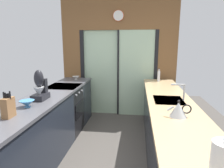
{
  "coord_description": "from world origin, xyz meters",
  "views": [
    {
      "loc": [
        0.45,
        -2.15,
        1.68
      ],
      "look_at": [
        0.04,
        0.98,
        1.04
      ],
      "focal_mm": 31.33,
      "sensor_mm": 36.0,
      "label": 1
    }
  ],
  "objects": [
    {
      "name": "ground_plane",
      "position": [
        0.0,
        0.6,
        -0.01
      ],
      "size": [
        5.04,
        7.6,
        0.02
      ],
      "primitive_type": "cube",
      "color": "#4C4742"
    },
    {
      "name": "soap_bottle",
      "position": [
        0.89,
        1.95,
        1.04
      ],
      "size": [
        0.05,
        0.05,
        0.27
      ],
      "color": "silver",
      "rests_on": "right_counter_run"
    },
    {
      "name": "knife_block",
      "position": [
        -0.89,
        -0.35,
        1.03
      ],
      "size": [
        0.09,
        0.14,
        0.29
      ],
      "color": "brown",
      "rests_on": "left_counter_run"
    },
    {
      "name": "mixing_bowl_far",
      "position": [
        -0.89,
        1.94,
        0.96
      ],
      "size": [
        0.16,
        0.16,
        0.07
      ],
      "color": "silver",
      "rests_on": "left_counter_run"
    },
    {
      "name": "mixing_bowl_near",
      "position": [
        -0.89,
        -0.0,
        0.97
      ],
      "size": [
        0.18,
        0.18,
        0.08
      ],
      "color": "teal",
      "rests_on": "left_counter_run"
    },
    {
      "name": "sink_faucet",
      "position": [
        1.05,
        0.55,
        1.08
      ],
      "size": [
        0.19,
        0.02,
        0.23
      ],
      "color": "#B7BABC",
      "rests_on": "right_counter_run"
    },
    {
      "name": "back_wall_unit",
      "position": [
        0.0,
        2.4,
        1.52
      ],
      "size": [
        2.64,
        0.12,
        2.7
      ],
      "color": "brown",
      "rests_on": "ground_plane"
    },
    {
      "name": "oven_range",
      "position": [
        -0.91,
        1.25,
        0.46
      ],
      "size": [
        0.6,
        0.6,
        0.92
      ],
      "color": "black",
      "rests_on": "ground_plane"
    },
    {
      "name": "stand_mixer",
      "position": [
        -0.89,
        0.34,
        1.08
      ],
      "size": [
        0.17,
        0.27,
        0.42
      ],
      "color": "black",
      "rests_on": "left_counter_run"
    },
    {
      "name": "right_counter_run",
      "position": [
        0.91,
        0.3,
        0.46
      ],
      "size": [
        0.62,
        3.8,
        0.92
      ],
      "color": "#1E232D",
      "rests_on": "ground_plane"
    },
    {
      "name": "left_counter_run",
      "position": [
        -0.91,
        0.13,
        0.47
      ],
      "size": [
        0.62,
        3.8,
        0.92
      ],
      "color": "#1E232D",
      "rests_on": "ground_plane"
    },
    {
      "name": "kettle",
      "position": [
        0.89,
        -0.09,
        1.0
      ],
      "size": [
        0.26,
        0.18,
        0.19
      ],
      "color": "#B7BABC",
      "rests_on": "right_counter_run"
    }
  ]
}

